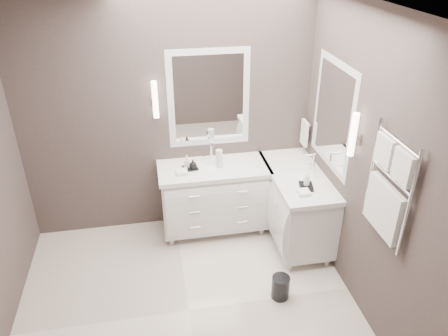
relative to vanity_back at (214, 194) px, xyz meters
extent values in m
cube|color=#F0E2D1|center=(-0.45, -1.23, -0.49)|extent=(3.20, 3.00, 0.01)
cube|color=white|center=(-0.45, -1.23, 2.22)|extent=(3.20, 3.00, 0.01)
cube|color=#463B38|center=(-0.45, 0.28, 0.86)|extent=(3.20, 0.01, 2.70)
cube|color=#463B38|center=(1.15, -1.23, 0.86)|extent=(0.01, 3.00, 2.70)
cube|color=white|center=(0.00, 0.00, -0.04)|extent=(1.20, 0.55, 0.70)
cube|color=white|center=(0.00, 0.00, 0.34)|extent=(1.24, 0.59, 0.05)
ellipsoid|color=white|center=(0.00, 0.00, 0.32)|extent=(0.36, 0.28, 0.12)
cylinder|color=white|center=(0.00, 0.16, 0.47)|extent=(0.02, 0.02, 0.22)
cube|color=white|center=(0.88, -0.33, -0.04)|extent=(0.55, 1.20, 0.70)
cube|color=white|center=(0.88, -0.33, 0.34)|extent=(0.59, 1.24, 0.05)
ellipsoid|color=white|center=(0.88, -0.33, 0.32)|extent=(0.36, 0.28, 0.12)
cylinder|color=white|center=(1.04, -0.33, 0.47)|extent=(0.02, 0.02, 0.22)
cube|color=white|center=(0.00, 0.26, 1.06)|extent=(0.90, 0.02, 1.10)
cube|color=white|center=(0.00, 0.26, 1.06)|extent=(0.77, 0.02, 0.96)
cube|color=white|center=(1.14, -0.43, 1.06)|extent=(0.02, 0.90, 1.10)
cube|color=white|center=(1.14, -0.43, 1.06)|extent=(0.02, 0.90, 0.96)
cube|color=white|center=(-0.58, 0.20, 1.06)|extent=(0.05, 0.05, 0.10)
cylinder|color=white|center=(-0.58, 0.20, 1.11)|extent=(0.06, 0.06, 0.40)
cube|color=white|center=(1.08, -1.01, 1.06)|extent=(0.05, 0.05, 0.10)
cylinder|color=white|center=(1.08, -1.01, 1.11)|extent=(0.06, 0.06, 0.40)
cylinder|color=white|center=(1.10, 0.13, 0.76)|extent=(0.02, 0.22, 0.02)
cube|color=white|center=(1.08, 0.13, 0.62)|extent=(0.03, 0.17, 0.30)
cylinder|color=white|center=(1.10, -1.90, 0.96)|extent=(0.03, 0.03, 0.90)
cylinder|color=white|center=(1.10, -1.35, 0.96)|extent=(0.03, 0.03, 0.90)
cube|color=white|center=(1.10, -1.76, 1.19)|extent=(0.06, 0.22, 0.24)
cube|color=white|center=(1.10, -1.50, 1.19)|extent=(0.06, 0.22, 0.24)
cube|color=white|center=(1.10, -1.63, 0.75)|extent=(0.06, 0.46, 0.42)
cylinder|color=black|center=(0.45, -1.21, -0.36)|extent=(0.20, 0.20, 0.24)
cube|color=black|center=(-0.26, -0.01, 0.38)|extent=(0.18, 0.14, 0.02)
cube|color=black|center=(0.86, -0.61, 0.38)|extent=(0.17, 0.20, 0.03)
cylinder|color=silver|center=(0.06, -0.03, 0.47)|extent=(0.08, 0.08, 0.21)
imported|color=white|center=(-0.29, 0.01, 0.45)|extent=(0.07, 0.07, 0.13)
imported|color=black|center=(-0.23, -0.04, 0.44)|extent=(0.08, 0.08, 0.10)
imported|color=white|center=(0.86, -0.61, 0.47)|extent=(0.06, 0.06, 0.15)
camera|label=1|loc=(-0.66, -4.20, 2.70)|focal=35.00mm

